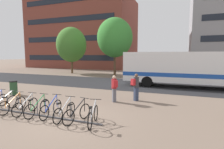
{
  "coord_description": "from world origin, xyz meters",
  "views": [
    {
      "loc": [
        4.62,
        -6.62,
        2.94
      ],
      "look_at": [
        0.35,
        4.71,
        1.59
      ],
      "focal_mm": 28.3,
      "sensor_mm": 36.0,
      "label": 1
    }
  ],
  "objects_px": {
    "parked_bicycle_green_4": "(37,108)",
    "parked_bicycle_blue_5": "(51,109)",
    "parked_bicycle_black_7": "(77,114)",
    "parked_bicycle_silver_8": "(93,116)",
    "street_tree_0": "(71,45)",
    "commuter_red_pack_0": "(114,87)",
    "parked_bicycle_silver_6": "(65,112)",
    "parked_bicycle_orange_2": "(13,105)",
    "trash_bin": "(14,88)",
    "commuter_red_pack_2": "(136,85)",
    "city_bus": "(192,68)",
    "parked_bicycle_silver_3": "(26,106)",
    "parked_bicycle_white_1": "(3,103)",
    "street_tree_1": "(115,38)"
  },
  "relations": [
    {
      "from": "parked_bicycle_orange_2",
      "to": "parked_bicycle_black_7",
      "type": "height_order",
      "value": "same"
    },
    {
      "from": "parked_bicycle_white_1",
      "to": "parked_bicycle_blue_5",
      "type": "distance_m",
      "value": 3.02
    },
    {
      "from": "parked_bicycle_silver_8",
      "to": "parked_bicycle_blue_5",
      "type": "bearing_deg",
      "value": 72.61
    },
    {
      "from": "commuter_red_pack_0",
      "to": "parked_bicycle_silver_8",
      "type": "bearing_deg",
      "value": 151.29
    },
    {
      "from": "parked_bicycle_green_4",
      "to": "parked_bicycle_black_7",
      "type": "xyz_separation_m",
      "value": [
        2.23,
        -0.03,
        0.0
      ]
    },
    {
      "from": "parked_bicycle_orange_2",
      "to": "parked_bicycle_silver_6",
      "type": "height_order",
      "value": "same"
    },
    {
      "from": "parked_bicycle_silver_3",
      "to": "parked_bicycle_blue_5",
      "type": "distance_m",
      "value": 1.48
    },
    {
      "from": "parked_bicycle_orange_2",
      "to": "parked_bicycle_silver_3",
      "type": "relative_size",
      "value": 1.0
    },
    {
      "from": "parked_bicycle_blue_5",
      "to": "trash_bin",
      "type": "height_order",
      "value": "trash_bin"
    },
    {
      "from": "parked_bicycle_green_4",
      "to": "parked_bicycle_blue_5",
      "type": "height_order",
      "value": "same"
    },
    {
      "from": "parked_bicycle_blue_5",
      "to": "trash_bin",
      "type": "xyz_separation_m",
      "value": [
        -5.81,
        2.89,
        0.13
      ]
    },
    {
      "from": "parked_bicycle_silver_3",
      "to": "parked_bicycle_blue_5",
      "type": "relative_size",
      "value": 1.0
    },
    {
      "from": "parked_bicycle_orange_2",
      "to": "parked_bicycle_black_7",
      "type": "distance_m",
      "value": 3.82
    },
    {
      "from": "parked_bicycle_silver_3",
      "to": "street_tree_1",
      "type": "height_order",
      "value": "street_tree_1"
    },
    {
      "from": "parked_bicycle_white_1",
      "to": "parked_bicycle_silver_6",
      "type": "bearing_deg",
      "value": -82.73
    },
    {
      "from": "parked_bicycle_silver_8",
      "to": "commuter_red_pack_0",
      "type": "bearing_deg",
      "value": -6.86
    },
    {
      "from": "street_tree_1",
      "to": "parked_bicycle_white_1",
      "type": "bearing_deg",
      "value": -91.19
    },
    {
      "from": "parked_bicycle_blue_5",
      "to": "street_tree_0",
      "type": "relative_size",
      "value": 0.24
    },
    {
      "from": "city_bus",
      "to": "parked_bicycle_silver_3",
      "type": "xyz_separation_m",
      "value": [
        -8.22,
        -10.72,
        -1.39
      ]
    },
    {
      "from": "parked_bicycle_orange_2",
      "to": "commuter_red_pack_0",
      "type": "relative_size",
      "value": 1.03
    },
    {
      "from": "parked_bicycle_black_7",
      "to": "commuter_red_pack_2",
      "type": "distance_m",
      "value": 4.79
    },
    {
      "from": "parked_bicycle_silver_3",
      "to": "parked_bicycle_black_7",
      "type": "height_order",
      "value": "same"
    },
    {
      "from": "parked_bicycle_silver_8",
      "to": "commuter_red_pack_0",
      "type": "distance_m",
      "value": 3.79
    },
    {
      "from": "trash_bin",
      "to": "street_tree_1",
      "type": "xyz_separation_m",
      "value": [
        3.13,
        13.53,
        4.76
      ]
    },
    {
      "from": "parked_bicycle_silver_3",
      "to": "parked_bicycle_silver_6",
      "type": "distance_m",
      "value": 2.33
    },
    {
      "from": "city_bus",
      "to": "parked_bicycle_silver_6",
      "type": "bearing_deg",
      "value": -118.61
    },
    {
      "from": "parked_bicycle_silver_3",
      "to": "parked_bicycle_blue_5",
      "type": "height_order",
      "value": "same"
    },
    {
      "from": "parked_bicycle_blue_5",
      "to": "street_tree_0",
      "type": "distance_m",
      "value": 20.71
    },
    {
      "from": "parked_bicycle_orange_2",
      "to": "street_tree_0",
      "type": "distance_m",
      "value": 19.8
    },
    {
      "from": "parked_bicycle_orange_2",
      "to": "parked_bicycle_blue_5",
      "type": "bearing_deg",
      "value": -87.81
    },
    {
      "from": "parked_bicycle_silver_6",
      "to": "commuter_red_pack_0",
      "type": "height_order",
      "value": "commuter_red_pack_0"
    },
    {
      "from": "commuter_red_pack_0",
      "to": "street_tree_0",
      "type": "xyz_separation_m",
      "value": [
        -12.24,
        13.92,
        3.56
      ]
    },
    {
      "from": "parked_bicycle_silver_6",
      "to": "commuter_red_pack_2",
      "type": "bearing_deg",
      "value": -28.27
    },
    {
      "from": "parked_bicycle_blue_5",
      "to": "commuter_red_pack_0",
      "type": "xyz_separation_m",
      "value": [
        1.91,
        3.55,
        0.59
      ]
    },
    {
      "from": "city_bus",
      "to": "commuter_red_pack_0",
      "type": "distance_m",
      "value": 8.6
    },
    {
      "from": "city_bus",
      "to": "commuter_red_pack_2",
      "type": "distance_m",
      "value": 7.3
    },
    {
      "from": "trash_bin",
      "to": "street_tree_1",
      "type": "bearing_deg",
      "value": 76.98
    },
    {
      "from": "commuter_red_pack_0",
      "to": "commuter_red_pack_2",
      "type": "relative_size",
      "value": 0.96
    },
    {
      "from": "parked_bicycle_white_1",
      "to": "trash_bin",
      "type": "xyz_separation_m",
      "value": [
        -2.78,
        3.0,
        0.13
      ]
    },
    {
      "from": "parked_bicycle_white_1",
      "to": "parked_bicycle_silver_3",
      "type": "distance_m",
      "value": 1.55
    },
    {
      "from": "parked_bicycle_white_1",
      "to": "street_tree_1",
      "type": "xyz_separation_m",
      "value": [
        0.34,
        16.53,
        4.89
      ]
    },
    {
      "from": "parked_bicycle_green_4",
      "to": "parked_bicycle_blue_5",
      "type": "bearing_deg",
      "value": -82.32
    },
    {
      "from": "parked_bicycle_silver_8",
      "to": "street_tree_0",
      "type": "relative_size",
      "value": 0.23
    },
    {
      "from": "parked_bicycle_silver_3",
      "to": "parked_bicycle_green_4",
      "type": "xyz_separation_m",
      "value": [
        0.75,
        -0.01,
        0.0
      ]
    },
    {
      "from": "parked_bicycle_orange_2",
      "to": "trash_bin",
      "type": "xyz_separation_m",
      "value": [
        -3.5,
        3.04,
        0.13
      ]
    },
    {
      "from": "parked_bicycle_black_7",
      "to": "trash_bin",
      "type": "distance_m",
      "value": 7.93
    },
    {
      "from": "parked_bicycle_blue_5",
      "to": "parked_bicycle_black_7",
      "type": "height_order",
      "value": "same"
    },
    {
      "from": "parked_bicycle_orange_2",
      "to": "parked_bicycle_silver_3",
      "type": "bearing_deg",
      "value": -88.31
    },
    {
      "from": "parked_bicycle_blue_5",
      "to": "street_tree_1",
      "type": "height_order",
      "value": "street_tree_1"
    },
    {
      "from": "parked_bicycle_green_4",
      "to": "parked_bicycle_orange_2",
      "type": "bearing_deg",
      "value": 90.35
    }
  ]
}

